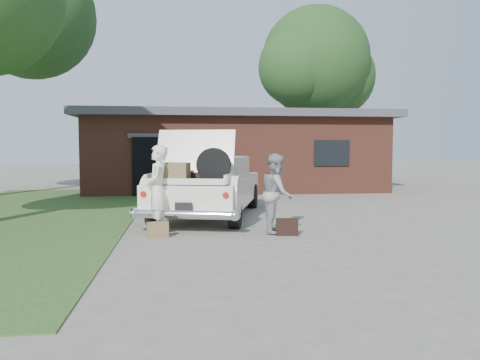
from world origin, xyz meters
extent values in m
plane|color=gray|center=(0.00, 0.00, 0.00)|extent=(90.00, 90.00, 0.00)
cube|color=#2D4C1E|center=(-5.50, 3.00, 0.01)|extent=(6.00, 16.00, 0.02)
cube|color=brown|center=(1.00, 11.50, 1.50)|extent=(12.00, 7.00, 3.00)
cube|color=#4C4C51|center=(1.00, 11.50, 3.15)|extent=(12.80, 7.80, 0.30)
cube|color=black|center=(-1.50, 8.05, 1.10)|extent=(3.20, 0.30, 2.20)
cube|color=#4C4C51|center=(-1.50, 7.98, 2.25)|extent=(3.50, 0.12, 0.18)
cube|color=black|center=(4.50, 7.98, 1.60)|extent=(1.40, 0.08, 1.00)
sphere|color=#2A4E20|center=(-6.95, 9.35, 6.86)|extent=(4.85, 4.85, 4.85)
cylinder|color=#38281E|center=(6.33, 16.73, 2.69)|extent=(0.44, 0.44, 5.38)
sphere|color=#2A4E20|center=(6.33, 16.73, 6.72)|extent=(6.19, 6.19, 6.19)
sphere|color=#2A4E20|center=(7.72, 17.34, 5.96)|extent=(4.64, 4.64, 4.64)
sphere|color=#2A4E20|center=(5.09, 15.95, 6.24)|extent=(4.33, 4.33, 4.33)
cube|color=silver|center=(-0.54, 2.73, 0.67)|extent=(3.34, 5.71, 0.70)
cube|color=beige|center=(-0.46, 3.04, 1.29)|extent=(2.26, 2.53, 0.56)
cube|color=black|center=(-0.20, 4.03, 1.27)|extent=(1.63, 0.51, 0.47)
cube|color=black|center=(-0.72, 2.06, 1.27)|extent=(1.63, 0.51, 0.47)
cylinder|color=black|center=(-1.92, 1.21, 0.35)|extent=(0.41, 0.75, 0.71)
cylinder|color=black|center=(-0.10, 0.73, 0.35)|extent=(0.41, 0.75, 0.71)
cylinder|color=black|center=(-0.99, 4.74, 0.35)|extent=(0.41, 0.75, 0.71)
cylinder|color=black|center=(0.84, 4.26, 0.35)|extent=(0.41, 0.75, 0.71)
cylinder|color=silver|center=(-1.24, 0.09, 0.43)|extent=(2.18, 0.75, 0.19)
cylinder|color=#A5140F|center=(-2.08, 0.38, 0.84)|extent=(0.15, 0.14, 0.13)
cylinder|color=#A5140F|center=(-0.37, -0.07, 0.84)|extent=(0.15, 0.14, 0.13)
cube|color=black|center=(-1.25, 0.07, 0.59)|extent=(0.36, 0.11, 0.18)
cube|color=black|center=(-1.06, 0.76, 1.04)|extent=(1.91, 1.57, 0.04)
cube|color=silver|center=(-1.90, 0.98, 1.15)|extent=(0.36, 1.16, 0.19)
cube|color=silver|center=(-0.23, 0.54, 1.15)|extent=(0.36, 1.16, 0.19)
cube|color=silver|center=(-1.22, 0.19, 1.11)|extent=(1.68, 0.50, 0.13)
cube|color=silver|center=(-0.97, 1.12, 1.64)|extent=(1.86, 0.92, 1.17)
cube|color=#3E2C1A|center=(-1.40, 0.90, 1.18)|extent=(0.83, 0.65, 0.24)
cube|color=olive|center=(-1.44, 0.47, 1.28)|extent=(0.71, 0.55, 0.43)
cube|color=black|center=(-0.92, 0.87, 1.16)|extent=(0.72, 0.56, 0.20)
cylinder|color=black|center=(-0.58, 0.58, 1.44)|extent=(0.77, 0.36, 0.75)
imported|color=white|center=(-1.78, 0.21, 0.93)|extent=(0.47, 0.70, 1.87)
imported|color=gray|center=(0.73, 0.13, 0.85)|extent=(0.76, 0.91, 1.69)
cube|color=olive|center=(-1.76, -0.18, 0.16)|extent=(0.44, 0.24, 0.33)
cube|color=black|center=(0.87, -0.25, 0.18)|extent=(0.47, 0.21, 0.35)
camera|label=1|loc=(-1.26, -9.62, 1.82)|focal=35.00mm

